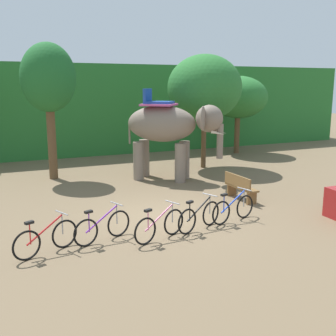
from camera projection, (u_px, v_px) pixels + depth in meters
ground_plane at (166, 218)px, 12.24m from camera, size 80.00×80.00×0.00m
foliage_hedge at (71, 108)px, 24.71m from camera, size 36.00×6.00×5.08m
tree_far_left at (48, 79)px, 16.53m from camera, size 2.23×2.23×5.63m
tree_center at (205, 88)px, 18.96m from camera, size 3.47×3.47×5.33m
tree_right at (238, 97)px, 23.22m from camera, size 3.35×3.35×4.44m
elephant at (169, 127)px, 16.78m from camera, size 3.86×3.48×3.78m
bike_red at (46, 238)px, 9.55m from camera, size 1.58×0.79×0.92m
bike_purple at (103, 227)px, 10.32m from camera, size 1.62×0.72×0.92m
bike_pink at (160, 225)px, 10.43m from camera, size 1.62×0.73×0.92m
bike_black at (199, 216)px, 11.15m from camera, size 1.61×0.75×0.92m
bike_blue at (233, 209)px, 11.83m from camera, size 1.67×0.61×0.92m
wooden_bench at (240, 187)px, 14.04m from camera, size 0.43×1.51×0.89m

